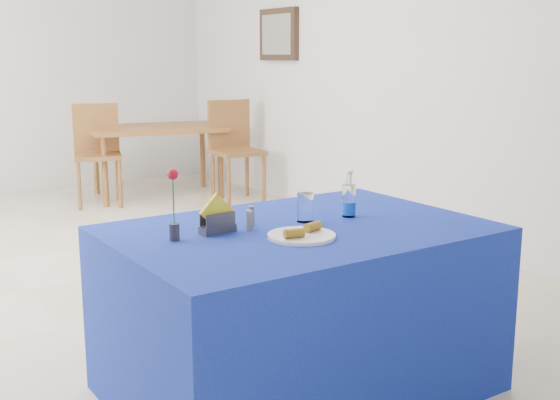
# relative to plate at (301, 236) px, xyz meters

# --- Properties ---
(floor) EXTENTS (7.00, 7.00, 0.00)m
(floor) POSITION_rel_plate_xyz_m (-0.03, 2.25, -0.77)
(floor) COLOR beige
(floor) RESTS_ON ground
(room_shell) EXTENTS (7.00, 7.00, 7.00)m
(room_shell) POSITION_rel_plate_xyz_m (-0.03, 2.25, 0.98)
(room_shell) COLOR silver
(room_shell) RESTS_ON ground
(picture_frame) EXTENTS (0.06, 0.64, 0.52)m
(picture_frame) POSITION_rel_plate_xyz_m (2.44, 3.85, 0.93)
(picture_frame) COLOR black
(picture_frame) RESTS_ON room_shell
(picture_art) EXTENTS (0.02, 0.52, 0.40)m
(picture_art) POSITION_rel_plate_xyz_m (2.42, 3.85, 0.93)
(picture_art) COLOR #998C66
(picture_art) RESTS_ON room_shell
(plate) EXTENTS (0.28, 0.28, 0.01)m
(plate) POSITION_rel_plate_xyz_m (0.00, 0.00, 0.00)
(plate) COLOR white
(plate) RESTS_ON blue_table
(drinking_glass) EXTENTS (0.08, 0.08, 0.13)m
(drinking_glass) POSITION_rel_plate_xyz_m (0.18, 0.22, 0.06)
(drinking_glass) COLOR white
(drinking_glass) RESTS_ON blue_table
(salt_shaker) EXTENTS (0.03, 0.03, 0.08)m
(salt_shaker) POSITION_rel_plate_xyz_m (-0.11, 0.23, 0.04)
(salt_shaker) COLOR slate
(salt_shaker) RESTS_ON blue_table
(pepper_shaker) EXTENTS (0.03, 0.03, 0.08)m
(pepper_shaker) POSITION_rel_plate_xyz_m (-0.06, 0.30, 0.04)
(pepper_shaker) COLOR slate
(pepper_shaker) RESTS_ON blue_table
(blue_table) EXTENTS (1.60, 1.10, 0.76)m
(blue_table) POSITION_rel_plate_xyz_m (0.10, 0.15, -0.39)
(blue_table) COLOR navy
(blue_table) RESTS_ON floor
(water_bottle) EXTENTS (0.06, 0.06, 0.21)m
(water_bottle) POSITION_rel_plate_xyz_m (0.41, 0.19, 0.06)
(water_bottle) COLOR white
(water_bottle) RESTS_ON blue_table
(napkin_holder) EXTENTS (0.16, 0.08, 0.17)m
(napkin_holder) POSITION_rel_plate_xyz_m (-0.25, 0.26, 0.04)
(napkin_holder) COLOR #38383D
(napkin_holder) RESTS_ON blue_table
(rose_vase) EXTENTS (0.05, 0.05, 0.29)m
(rose_vase) POSITION_rel_plate_xyz_m (-0.45, 0.25, 0.13)
(rose_vase) COLOR #28272D
(rose_vase) RESTS_ON blue_table
(oak_table) EXTENTS (1.53, 1.15, 0.76)m
(oak_table) POSITION_rel_plate_xyz_m (1.41, 4.65, -0.09)
(oak_table) COLOR olive
(oak_table) RESTS_ON floor
(chair_bg_left) EXTENTS (0.57, 0.57, 1.01)m
(chair_bg_left) POSITION_rel_plate_xyz_m (0.75, 4.62, -0.18)
(chair_bg_left) COLOR brown
(chair_bg_left) RESTS_ON floor
(chair_bg_right) EXTENTS (0.50, 0.50, 1.04)m
(chair_bg_right) POSITION_rel_plate_xyz_m (2.00, 4.03, -0.17)
(chair_bg_right) COLOR brown
(chair_bg_right) RESTS_ON floor
(banana_pieces) EXTENTS (0.22, 0.11, 0.04)m
(banana_pieces) POSITION_rel_plate_xyz_m (0.01, -0.01, 0.03)
(banana_pieces) COLOR gold
(banana_pieces) RESTS_ON plate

